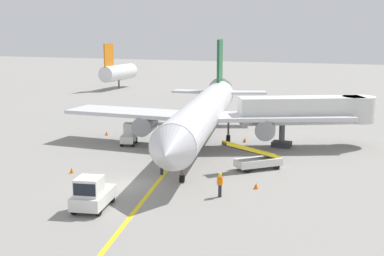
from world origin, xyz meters
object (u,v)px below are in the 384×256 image
(belt_loader_forward_hold, at_px, (257,160))
(safety_cone_wingtip_left, at_px, (107,133))
(airliner, at_px, (204,112))
(baggage_tug_near_wing, at_px, (129,135))
(ground_crew_marshaller, at_px, (162,163))
(ground_crew_wing_walker, at_px, (220,184))
(safety_cone_nose_left, at_px, (72,170))
(jet_bridge, at_px, (315,110))
(safety_cone_wingtip_right, at_px, (183,170))
(safety_cone_tail_area, at_px, (245,140))
(safety_cone_nose_right, at_px, (256,186))
(pushback_tug, at_px, (92,194))

(belt_loader_forward_hold, relative_size, safety_cone_wingtip_left, 10.16)
(airliner, xyz_separation_m, baggage_tug_near_wing, (-7.33, -1.68, -2.49))
(ground_crew_marshaller, relative_size, safety_cone_wingtip_left, 3.86)
(airliner, xyz_separation_m, ground_crew_wing_walker, (6.27, -13.96, -2.51))
(ground_crew_marshaller, height_order, ground_crew_wing_walker, same)
(safety_cone_nose_left, bearing_deg, belt_loader_forward_hold, 25.89)
(jet_bridge, distance_m, safety_cone_nose_left, 23.76)
(baggage_tug_near_wing, xyz_separation_m, safety_cone_nose_left, (0.78, -10.97, -0.71))
(belt_loader_forward_hold, distance_m, ground_crew_wing_walker, 7.82)
(jet_bridge, relative_size, baggage_tug_near_wing, 4.73)
(safety_cone_wingtip_right, bearing_deg, ground_crew_marshaller, -138.13)
(baggage_tug_near_wing, bearing_deg, belt_loader_forward_hold, -17.54)
(airliner, bearing_deg, ground_crew_wing_walker, -65.79)
(safety_cone_wingtip_left, bearing_deg, safety_cone_wingtip_right, -38.67)
(belt_loader_forward_hold, bearing_deg, safety_cone_wingtip_right, -149.44)
(airliner, height_order, safety_cone_wingtip_left, airliner)
(jet_bridge, xyz_separation_m, baggage_tug_near_wing, (-17.14, -5.94, -2.62))
(baggage_tug_near_wing, bearing_deg, safety_cone_tail_area, 26.51)
(jet_bridge, xyz_separation_m, safety_cone_wingtip_right, (-8.24, -13.52, -3.32))
(ground_crew_wing_walker, bearing_deg, airliner, 114.21)
(airliner, bearing_deg, baggage_tug_near_wing, -167.11)
(safety_cone_nose_right, distance_m, safety_cone_wingtip_left, 23.58)
(safety_cone_wingtip_left, xyz_separation_m, safety_cone_tail_area, (14.84, 2.11, 0.00))
(baggage_tug_near_wing, height_order, safety_cone_nose_left, baggage_tug_near_wing)
(safety_cone_nose_right, relative_size, safety_cone_tail_area, 1.00)
(pushback_tug, xyz_separation_m, belt_loader_forward_hold, (7.29, 13.10, -0.22))
(safety_cone_tail_area, bearing_deg, ground_crew_marshaller, -101.38)
(jet_bridge, xyz_separation_m, pushback_tug, (-10.26, -23.52, -2.55))
(safety_cone_wingtip_left, bearing_deg, safety_cone_nose_right, -32.57)
(safety_cone_nose_right, bearing_deg, ground_crew_marshaller, 173.62)
(safety_cone_nose_left, relative_size, safety_cone_tail_area, 1.00)
(belt_loader_forward_hold, xyz_separation_m, safety_cone_wingtip_left, (-18.59, 7.56, -0.56))
(safety_cone_wingtip_right, bearing_deg, ground_crew_wing_walker, -44.95)
(safety_cone_wingtip_right, distance_m, safety_cone_tail_area, 12.87)
(safety_cone_wingtip_left, height_order, safety_cone_tail_area, same)
(ground_crew_wing_walker, relative_size, safety_cone_nose_right, 3.86)
(ground_crew_wing_walker, distance_m, safety_cone_nose_left, 12.91)
(safety_cone_nose_right, bearing_deg, baggage_tug_near_wing, 148.11)
(safety_cone_wingtip_right, xyz_separation_m, safety_cone_tail_area, (1.52, 12.78, 0.00))
(jet_bridge, relative_size, safety_cone_nose_right, 28.78)
(pushback_tug, xyz_separation_m, safety_cone_nose_left, (-6.09, 6.61, -0.77))
(safety_cone_wingtip_right, bearing_deg, belt_loader_forward_hold, 30.56)
(ground_crew_wing_walker, bearing_deg, belt_loader_forward_hold, 85.96)
(belt_loader_forward_hold, bearing_deg, safety_cone_tail_area, 111.15)
(safety_cone_wingtip_left, xyz_separation_m, safety_cone_wingtip_right, (13.33, -10.66, 0.00))
(ground_crew_wing_walker, bearing_deg, baggage_tug_near_wing, 137.94)
(baggage_tug_near_wing, xyz_separation_m, safety_cone_wingtip_left, (-4.43, 3.08, -0.71))
(belt_loader_forward_hold, height_order, ground_crew_marshaller, belt_loader_forward_hold)
(safety_cone_nose_left, relative_size, safety_cone_nose_right, 1.00)
(safety_cone_nose_left, height_order, safety_cone_wingtip_right, same)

